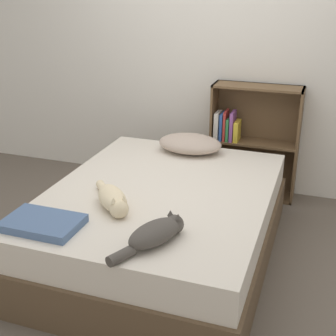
{
  "coord_description": "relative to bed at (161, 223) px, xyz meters",
  "views": [
    {
      "loc": [
        1.02,
        -2.77,
        1.91
      ],
      "look_at": [
        0.0,
        0.15,
        0.63
      ],
      "focal_mm": 50.0,
      "sensor_mm": 36.0,
      "label": 1
    }
  ],
  "objects": [
    {
      "name": "blanket_fold",
      "position": [
        -0.48,
        -0.73,
        0.3
      ],
      "size": [
        0.45,
        0.3,
        0.05
      ],
      "color": "#4C668E",
      "rests_on": "bed"
    },
    {
      "name": "wall_back",
      "position": [
        0.0,
        1.43,
        0.99
      ],
      "size": [
        8.0,
        0.06,
        2.5
      ],
      "color": "silver",
      "rests_on": "ground_plane"
    },
    {
      "name": "bed",
      "position": [
        0.0,
        0.0,
        0.0
      ],
      "size": [
        1.53,
        1.98,
        0.53
      ],
      "color": "brown",
      "rests_on": "ground_plane"
    },
    {
      "name": "pillow",
      "position": [
        -0.02,
        0.78,
        0.34
      ],
      "size": [
        0.53,
        0.37,
        0.15
      ],
      "color": "#B29E8E",
      "rests_on": "bed"
    },
    {
      "name": "bookshelf",
      "position": [
        0.4,
        1.3,
        0.27
      ],
      "size": [
        0.78,
        0.26,
        1.03
      ],
      "color": "brown",
      "rests_on": "ground_plane"
    },
    {
      "name": "cat_dark",
      "position": [
        0.22,
        -0.67,
        0.33
      ],
      "size": [
        0.32,
        0.51,
        0.14
      ],
      "rotation": [
        0.0,
        0.0,
        1.13
      ],
      "color": "#47423D",
      "rests_on": "bed"
    },
    {
      "name": "cat_light",
      "position": [
        -0.19,
        -0.37,
        0.33
      ],
      "size": [
        0.41,
        0.45,
        0.14
      ],
      "rotation": [
        0.0,
        0.0,
        5.43
      ],
      "color": "beige",
      "rests_on": "bed"
    },
    {
      "name": "ground_plane",
      "position": [
        0.0,
        0.0,
        -0.26
      ],
      "size": [
        8.0,
        8.0,
        0.0
      ],
      "primitive_type": "plane",
      "color": "brown"
    }
  ]
}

